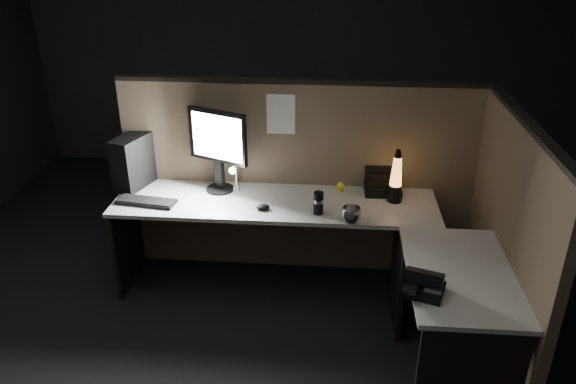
# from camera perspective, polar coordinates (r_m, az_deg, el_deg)

# --- Properties ---
(floor) EXTENTS (6.00, 6.00, 0.00)m
(floor) POSITION_cam_1_polar(r_m,az_deg,el_deg) (3.89, 0.09, -14.70)
(floor) COLOR black
(floor) RESTS_ON ground
(room_shell) EXTENTS (6.00, 6.00, 6.00)m
(room_shell) POSITION_cam_1_polar(r_m,az_deg,el_deg) (3.10, 0.11, 8.74)
(room_shell) COLOR silver
(room_shell) RESTS_ON ground
(partition_back) EXTENTS (2.66, 0.06, 1.50)m
(partition_back) POSITION_cam_1_polar(r_m,az_deg,el_deg) (4.28, 1.13, 1.21)
(partition_back) COLOR brown
(partition_back) RESTS_ON ground
(partition_right) EXTENTS (0.06, 1.66, 1.50)m
(partition_right) POSITION_cam_1_polar(r_m,az_deg,el_deg) (3.70, 21.33, -4.93)
(partition_right) COLOR brown
(partition_right) RESTS_ON ground
(desk) EXTENTS (2.60, 1.60, 0.73)m
(desk) POSITION_cam_1_polar(r_m,az_deg,el_deg) (3.75, 3.16, -5.54)
(desk) COLOR #A7A49E
(desk) RESTS_ON ground
(pc_tower) EXTENTS (0.28, 0.41, 0.39)m
(pc_tower) POSITION_cam_1_polar(r_m,az_deg,el_deg) (4.33, -15.33, 3.09)
(pc_tower) COLOR black
(pc_tower) RESTS_ON desk
(monitor) EXTENTS (0.45, 0.23, 0.61)m
(monitor) POSITION_cam_1_polar(r_m,az_deg,el_deg) (4.07, -7.14, 4.97)
(monitor) COLOR black
(monitor) RESTS_ON desk
(keyboard) EXTENTS (0.44, 0.20, 0.02)m
(keyboard) POSITION_cam_1_polar(r_m,az_deg,el_deg) (4.10, -14.20, -0.95)
(keyboard) COLOR black
(keyboard) RESTS_ON desk
(mouse) EXTENTS (0.10, 0.08, 0.04)m
(mouse) POSITION_cam_1_polar(r_m,az_deg,el_deg) (3.88, -2.57, -1.52)
(mouse) COLOR black
(mouse) RESTS_ON desk
(clip_lamp) EXTENTS (0.05, 0.19, 0.24)m
(clip_lamp) POSITION_cam_1_polar(r_m,az_deg,el_deg) (4.06, -5.47, 1.56)
(clip_lamp) COLOR silver
(clip_lamp) RESTS_ON desk
(organizer) EXTENTS (0.27, 0.24, 0.20)m
(organizer) POSITION_cam_1_polar(r_m,az_deg,el_deg) (4.18, 9.55, 0.61)
(organizer) COLOR black
(organizer) RESTS_ON desk
(lava_lamp) EXTENTS (0.11, 0.11, 0.39)m
(lava_lamp) POSITION_cam_1_polar(r_m,az_deg,el_deg) (4.01, 10.90, 1.20)
(lava_lamp) COLOR black
(lava_lamp) RESTS_ON desk
(travel_mug) EXTENTS (0.07, 0.07, 0.16)m
(travel_mug) POSITION_cam_1_polar(r_m,az_deg,el_deg) (3.80, 3.11, -1.13)
(travel_mug) COLOR black
(travel_mug) RESTS_ON desk
(steel_mug) EXTENTS (0.14, 0.14, 0.10)m
(steel_mug) POSITION_cam_1_polar(r_m,az_deg,el_deg) (3.73, 6.44, -2.31)
(steel_mug) COLOR #B3B3BA
(steel_mug) RESTS_ON desk
(figurine) EXTENTS (0.05, 0.05, 0.05)m
(figurine) POSITION_cam_1_polar(r_m,az_deg,el_deg) (4.14, 5.37, 0.63)
(figurine) COLOR yellow
(figurine) RESTS_ON desk
(pinned_paper) EXTENTS (0.21, 0.00, 0.29)m
(pinned_paper) POSITION_cam_1_polar(r_m,az_deg,el_deg) (4.06, -0.73, 7.89)
(pinned_paper) COLOR white
(pinned_paper) RESTS_ON partition_back
(desk_phone) EXTENTS (0.25, 0.25, 0.12)m
(desk_phone) POSITION_cam_1_polar(r_m,az_deg,el_deg) (3.13, 13.58, -9.10)
(desk_phone) COLOR black
(desk_phone) RESTS_ON desk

